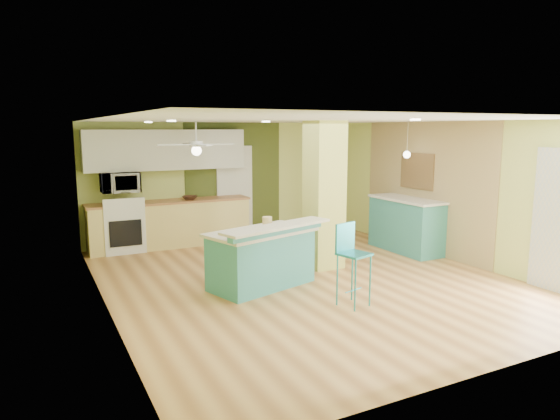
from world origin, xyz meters
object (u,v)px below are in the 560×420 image
(bar_stool, at_px, (350,251))
(peninsula, at_px, (262,257))
(canister, at_px, (267,223))
(side_counter, at_px, (407,224))
(fruit_bowl, at_px, (190,198))

(bar_stool, bearing_deg, peninsula, 105.11)
(canister, bearing_deg, side_counter, 11.41)
(side_counter, distance_m, fruit_bowl, 4.36)
(peninsula, relative_size, fruit_bowl, 6.19)
(peninsula, bearing_deg, bar_stool, -76.61)
(fruit_bowl, bearing_deg, side_counter, -33.51)
(bar_stool, xyz_separation_m, canister, (-0.60, 1.33, 0.21))
(peninsula, distance_m, canister, 0.52)
(bar_stool, height_order, side_counter, bar_stool)
(peninsula, bearing_deg, canister, 16.03)
(side_counter, height_order, canister, canister)
(peninsula, height_order, side_counter, side_counter)
(bar_stool, height_order, fruit_bowl, bar_stool)
(bar_stool, bearing_deg, canister, 99.10)
(fruit_bowl, bearing_deg, peninsula, -87.24)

